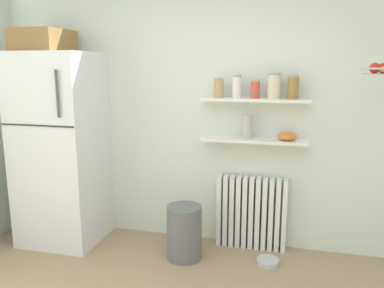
{
  "coord_description": "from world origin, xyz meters",
  "views": [
    {
      "loc": [
        0.64,
        -1.54,
        1.71
      ],
      "look_at": [
        -0.16,
        1.6,
        1.05
      ],
      "focal_mm": 35.86,
      "sensor_mm": 36.0,
      "label": 1
    }
  ],
  "objects_px": {
    "storage_jar_2": "(255,89)",
    "shelf_bowl": "(287,136)",
    "hanging_fruit_basket": "(380,69)",
    "trash_bin": "(184,232)",
    "storage_jar_4": "(293,87)",
    "refrigerator": "(61,145)",
    "storage_jar_3": "(274,86)",
    "pet_food_bowl": "(268,262)",
    "vase": "(247,127)",
    "storage_jar_0": "(219,88)",
    "storage_jar_1": "(237,87)",
    "radiator": "(251,213)"
  },
  "relations": [
    {
      "from": "refrigerator",
      "to": "storage_jar_4",
      "type": "xyz_separation_m",
      "value": [
        2.15,
        0.23,
        0.57
      ]
    },
    {
      "from": "storage_jar_2",
      "to": "hanging_fruit_basket",
      "type": "bearing_deg",
      "value": -15.9
    },
    {
      "from": "storage_jar_0",
      "to": "hanging_fruit_basket",
      "type": "relative_size",
      "value": 0.61
    },
    {
      "from": "storage_jar_3",
      "to": "hanging_fruit_basket",
      "type": "xyz_separation_m",
      "value": [
        0.78,
        -0.27,
        0.15
      ]
    },
    {
      "from": "refrigerator",
      "to": "storage_jar_0",
      "type": "relative_size",
      "value": 11.63
    },
    {
      "from": "storage_jar_2",
      "to": "shelf_bowl",
      "type": "bearing_deg",
      "value": 0.0
    },
    {
      "from": "storage_jar_4",
      "to": "vase",
      "type": "relative_size",
      "value": 0.98
    },
    {
      "from": "storage_jar_1",
      "to": "pet_food_bowl",
      "type": "relative_size",
      "value": 1.03
    },
    {
      "from": "radiator",
      "to": "hanging_fruit_basket",
      "type": "height_order",
      "value": "hanging_fruit_basket"
    },
    {
      "from": "vase",
      "to": "hanging_fruit_basket",
      "type": "bearing_deg",
      "value": -14.97
    },
    {
      "from": "trash_bin",
      "to": "pet_food_bowl",
      "type": "relative_size",
      "value": 2.49
    },
    {
      "from": "storage_jar_1",
      "to": "storage_jar_4",
      "type": "distance_m",
      "value": 0.49
    },
    {
      "from": "storage_jar_3",
      "to": "hanging_fruit_basket",
      "type": "relative_size",
      "value": 0.78
    },
    {
      "from": "storage_jar_2",
      "to": "storage_jar_3",
      "type": "distance_m",
      "value": 0.16
    },
    {
      "from": "shelf_bowl",
      "to": "trash_bin",
      "type": "height_order",
      "value": "shelf_bowl"
    },
    {
      "from": "shelf_bowl",
      "to": "storage_jar_2",
      "type": "bearing_deg",
      "value": 180.0
    },
    {
      "from": "hanging_fruit_basket",
      "to": "storage_jar_2",
      "type": "bearing_deg",
      "value": 164.1
    },
    {
      "from": "storage_jar_3",
      "to": "storage_jar_4",
      "type": "relative_size",
      "value": 1.07
    },
    {
      "from": "shelf_bowl",
      "to": "pet_food_bowl",
      "type": "bearing_deg",
      "value": -111.38
    },
    {
      "from": "refrigerator",
      "to": "storage_jar_0",
      "type": "height_order",
      "value": "refrigerator"
    },
    {
      "from": "refrigerator",
      "to": "vase",
      "type": "xyz_separation_m",
      "value": [
        1.77,
        0.23,
        0.21
      ]
    },
    {
      "from": "storage_jar_4",
      "to": "shelf_bowl",
      "type": "bearing_deg",
      "value": 180.0
    },
    {
      "from": "vase",
      "to": "pet_food_bowl",
      "type": "bearing_deg",
      "value": -48.35
    },
    {
      "from": "vase",
      "to": "shelf_bowl",
      "type": "height_order",
      "value": "vase"
    },
    {
      "from": "trash_bin",
      "to": "storage_jar_2",
      "type": "bearing_deg",
      "value": 30.82
    },
    {
      "from": "storage_jar_0",
      "to": "storage_jar_1",
      "type": "bearing_deg",
      "value": 0.0
    },
    {
      "from": "storage_jar_4",
      "to": "radiator",
      "type": "bearing_deg",
      "value": 174.72
    },
    {
      "from": "storage_jar_3",
      "to": "trash_bin",
      "type": "xyz_separation_m",
      "value": [
        -0.72,
        -0.33,
        -1.3
      ]
    },
    {
      "from": "storage_jar_4",
      "to": "trash_bin",
      "type": "bearing_deg",
      "value": -159.3
    },
    {
      "from": "shelf_bowl",
      "to": "storage_jar_3",
      "type": "bearing_deg",
      "value": -180.0
    },
    {
      "from": "hanging_fruit_basket",
      "to": "storage_jar_1",
      "type": "bearing_deg",
      "value": 166.35
    },
    {
      "from": "storage_jar_2",
      "to": "hanging_fruit_basket",
      "type": "height_order",
      "value": "hanging_fruit_basket"
    },
    {
      "from": "refrigerator",
      "to": "storage_jar_4",
      "type": "height_order",
      "value": "refrigerator"
    },
    {
      "from": "storage_jar_2",
      "to": "shelf_bowl",
      "type": "height_order",
      "value": "storage_jar_2"
    },
    {
      "from": "storage_jar_2",
      "to": "vase",
      "type": "bearing_deg",
      "value": 180.0
    },
    {
      "from": "refrigerator",
      "to": "storage_jar_3",
      "type": "distance_m",
      "value": 2.09
    },
    {
      "from": "trash_bin",
      "to": "storage_jar_3",
      "type": "bearing_deg",
      "value": 24.83
    },
    {
      "from": "storage_jar_3",
      "to": "shelf_bowl",
      "type": "relative_size",
      "value": 1.34
    },
    {
      "from": "refrigerator",
      "to": "hanging_fruit_basket",
      "type": "relative_size",
      "value": 7.1
    },
    {
      "from": "storage_jar_1",
      "to": "storage_jar_4",
      "type": "xyz_separation_m",
      "value": [
        0.49,
        -0.0,
        0.0
      ]
    },
    {
      "from": "radiator",
      "to": "storage_jar_3",
      "type": "xyz_separation_m",
      "value": [
        0.16,
        -0.03,
        1.19
      ]
    },
    {
      "from": "storage_jar_1",
      "to": "shelf_bowl",
      "type": "bearing_deg",
      "value": -0.0
    },
    {
      "from": "storage_jar_3",
      "to": "trash_bin",
      "type": "bearing_deg",
      "value": -155.17
    },
    {
      "from": "pet_food_bowl",
      "to": "storage_jar_1",
      "type": "bearing_deg",
      "value": 141.39
    },
    {
      "from": "trash_bin",
      "to": "radiator",
      "type": "bearing_deg",
      "value": 33.04
    },
    {
      "from": "storage_jar_4",
      "to": "shelf_bowl",
      "type": "height_order",
      "value": "storage_jar_4"
    },
    {
      "from": "storage_jar_0",
      "to": "pet_food_bowl",
      "type": "height_order",
      "value": "storage_jar_0"
    },
    {
      "from": "storage_jar_1",
      "to": "refrigerator",
      "type": "bearing_deg",
      "value": -172.19
    },
    {
      "from": "trash_bin",
      "to": "storage_jar_4",
      "type": "bearing_deg",
      "value": 20.7
    },
    {
      "from": "refrigerator",
      "to": "vase",
      "type": "relative_size",
      "value": 9.59
    }
  ]
}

